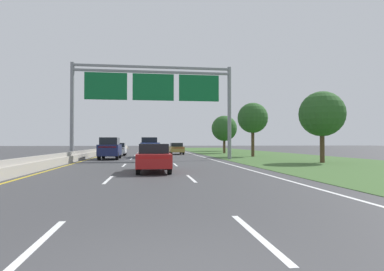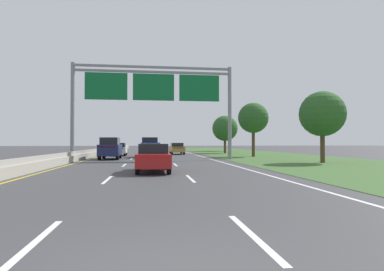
# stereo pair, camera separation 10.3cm
# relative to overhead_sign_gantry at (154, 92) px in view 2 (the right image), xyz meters

# --- Properties ---
(ground_plane) EXTENTS (220.00, 220.00, 0.00)m
(ground_plane) POSITION_rel_overhead_sign_gantry_xyz_m (-0.30, 8.84, -6.40)
(ground_plane) COLOR #3D3D3F
(lane_striping) EXTENTS (11.96, 106.00, 0.01)m
(lane_striping) POSITION_rel_overhead_sign_gantry_xyz_m (-0.30, 8.38, -6.40)
(lane_striping) COLOR white
(lane_striping) RESTS_ON ground
(grass_verge_right) EXTENTS (14.00, 110.00, 0.02)m
(grass_verge_right) POSITION_rel_overhead_sign_gantry_xyz_m (13.65, 8.84, -6.39)
(grass_verge_right) COLOR #3D602D
(grass_verge_right) RESTS_ON ground
(median_barrier_concrete) EXTENTS (0.60, 110.00, 0.85)m
(median_barrier_concrete) POSITION_rel_overhead_sign_gantry_xyz_m (-6.90, 8.84, -6.05)
(median_barrier_concrete) COLOR #A8A399
(median_barrier_concrete) RESTS_ON ground
(overhead_sign_gantry) EXTENTS (15.06, 0.42, 8.97)m
(overhead_sign_gantry) POSITION_rel_overhead_sign_gantry_xyz_m (0.00, 0.00, 0.00)
(overhead_sign_gantry) COLOR gray
(overhead_sign_gantry) RESTS_ON ground
(pickup_truck_blue) EXTENTS (2.15, 5.46, 2.20)m
(pickup_truck_blue) POSITION_rel_overhead_sign_gantry_xyz_m (-0.36, 5.65, -5.33)
(pickup_truck_blue) COLOR navy
(pickup_truck_blue) RESTS_ON ground
(car_white_left_lane_sedan) EXTENTS (1.91, 4.44, 1.57)m
(car_white_left_lane_sedan) POSITION_rel_overhead_sign_gantry_xyz_m (-4.15, 9.99, -5.58)
(car_white_left_lane_sedan) COLOR silver
(car_white_left_lane_sedan) RESTS_ON ground
(car_gold_right_lane_sedan) EXTENTS (1.93, 4.44, 1.57)m
(car_gold_right_lane_sedan) POSITION_rel_overhead_sign_gantry_xyz_m (3.29, 13.59, -5.58)
(car_gold_right_lane_sedan) COLOR #A38438
(car_gold_right_lane_sedan) RESTS_ON ground
(car_red_centre_lane_sedan) EXTENTS (1.85, 4.41, 1.57)m
(car_red_centre_lane_sedan) POSITION_rel_overhead_sign_gantry_xyz_m (-0.11, -12.15, -5.58)
(car_red_centre_lane_sedan) COLOR maroon
(car_red_centre_lane_sedan) RESTS_ON ground
(car_navy_left_lane_suv) EXTENTS (1.95, 4.72, 2.11)m
(car_navy_left_lane_suv) POSITION_rel_overhead_sign_gantry_xyz_m (-4.17, 1.88, -5.30)
(car_navy_left_lane_suv) COLOR #161E47
(car_navy_left_lane_suv) RESTS_ON ground
(roadside_tree_near) EXTENTS (3.63, 3.63, 5.76)m
(roadside_tree_near) POSITION_rel_overhead_sign_gantry_xyz_m (13.43, -6.08, -2.47)
(roadside_tree_near) COLOR #4C3823
(roadside_tree_near) RESTS_ON ground
(roadside_tree_mid) EXTENTS (3.47, 3.47, 6.18)m
(roadside_tree_mid) POSITION_rel_overhead_sign_gantry_xyz_m (11.37, 5.15, -1.98)
(roadside_tree_mid) COLOR #4C3823
(roadside_tree_mid) RESTS_ON ground
(roadside_tree_far) EXTENTS (3.79, 3.79, 5.63)m
(roadside_tree_far) POSITION_rel_overhead_sign_gantry_xyz_m (10.73, 16.48, -2.68)
(roadside_tree_far) COLOR #4C3823
(roadside_tree_far) RESTS_ON ground
(roadside_tree_distant) EXTENTS (4.50, 4.50, 6.53)m
(roadside_tree_distant) POSITION_rel_overhead_sign_gantry_xyz_m (13.39, 27.95, -2.13)
(roadside_tree_distant) COLOR #4C3823
(roadside_tree_distant) RESTS_ON ground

